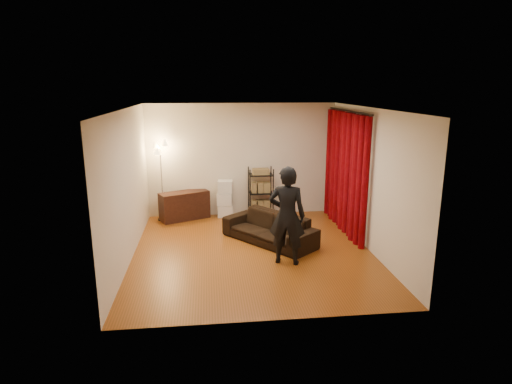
{
  "coord_description": "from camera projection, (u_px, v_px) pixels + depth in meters",
  "views": [
    {
      "loc": [
        -0.81,
        -7.65,
        3.1
      ],
      "look_at": [
        0.1,
        0.3,
        1.1
      ],
      "focal_mm": 30.0,
      "sensor_mm": 36.0,
      "label": 1
    }
  ],
  "objects": [
    {
      "name": "wall_front",
      "position": [
        273.0,
        226.0,
        5.47
      ],
      "size": [
        5.0,
        0.0,
        5.0
      ],
      "primitive_type": "plane",
      "rotation": [
        -1.57,
        0.0,
        0.0
      ],
      "color": "beige",
      "rests_on": "ground"
    },
    {
      "name": "media_cabinet",
      "position": [
        185.0,
        206.0,
        10.12
      ],
      "size": [
        1.22,
        0.87,
        0.67
      ],
      "primitive_type": "cube",
      "rotation": [
        0.0,
        0.0,
        0.43
      ],
      "color": "black",
      "rests_on": "ground"
    },
    {
      "name": "floor_lamp",
      "position": [
        162.0,
        181.0,
        9.92
      ],
      "size": [
        0.36,
        0.36,
        1.86
      ],
      "primitive_type": null,
      "rotation": [
        0.0,
        0.0,
        0.08
      ],
      "color": "silver",
      "rests_on": "ground"
    },
    {
      "name": "sofa",
      "position": [
        269.0,
        228.0,
        8.64
      ],
      "size": [
        1.87,
        2.03,
        0.58
      ],
      "primitive_type": "imported",
      "rotation": [
        0.0,
        0.0,
        -0.88
      ],
      "color": "black",
      "rests_on": "ground"
    },
    {
      "name": "wall_right",
      "position": [
        370.0,
        180.0,
        8.13
      ],
      "size": [
        0.0,
        5.0,
        5.0
      ],
      "primitive_type": "plane",
      "rotation": [
        1.57,
        0.0,
        -1.57
      ],
      "color": "beige",
      "rests_on": "ground"
    },
    {
      "name": "wall_left",
      "position": [
        127.0,
        186.0,
        7.64
      ],
      "size": [
        0.0,
        5.0,
        5.0
      ],
      "primitive_type": "plane",
      "rotation": [
        1.57,
        0.0,
        1.57
      ],
      "color": "beige",
      "rests_on": "ground"
    },
    {
      "name": "curtain_rod",
      "position": [
        349.0,
        111.0,
        8.91
      ],
      "size": [
        0.04,
        2.65,
        0.04
      ],
      "primitive_type": "cylinder",
      "rotation": [
        1.57,
        0.0,
        0.0
      ],
      "color": "black",
      "rests_on": "wall_right"
    },
    {
      "name": "wire_shelf",
      "position": [
        261.0,
        193.0,
        10.23
      ],
      "size": [
        0.62,
        0.49,
        1.21
      ],
      "primitive_type": null,
      "rotation": [
        0.0,
        0.0,
        -0.21
      ],
      "color": "black",
      "rests_on": "ground"
    },
    {
      "name": "storage_boxes",
      "position": [
        225.0,
        199.0,
        10.28
      ],
      "size": [
        0.39,
        0.32,
        0.9
      ],
      "primitive_type": null,
      "rotation": [
        0.0,
        0.0,
        -0.09
      ],
      "color": "beige",
      "rests_on": "ground"
    },
    {
      "name": "curtain",
      "position": [
        345.0,
        172.0,
        9.22
      ],
      "size": [
        0.22,
        2.65,
        2.55
      ],
      "primitive_type": null,
      "color": "#65030B",
      "rests_on": "ground"
    },
    {
      "name": "person",
      "position": [
        287.0,
        216.0,
        7.48
      ],
      "size": [
        0.74,
        0.6,
        1.77
      ],
      "primitive_type": "imported",
      "rotation": [
        0.0,
        0.0,
        2.83
      ],
      "color": "black",
      "rests_on": "ground"
    },
    {
      "name": "floor",
      "position": [
        253.0,
        251.0,
        8.21
      ],
      "size": [
        5.0,
        5.0,
        0.0
      ],
      "primitive_type": "plane",
      "color": "brown",
      "rests_on": "ground"
    },
    {
      "name": "ceiling",
      "position": [
        252.0,
        109.0,
        7.56
      ],
      "size": [
        5.0,
        5.0,
        0.0
      ],
      "primitive_type": "plane",
      "rotation": [
        3.14,
        0.0,
        0.0
      ],
      "color": "white",
      "rests_on": "ground"
    },
    {
      "name": "wall_back",
      "position": [
        242.0,
        160.0,
        10.29
      ],
      "size": [
        5.0,
        0.0,
        5.0
      ],
      "primitive_type": "plane",
      "rotation": [
        1.57,
        0.0,
        0.0
      ],
      "color": "beige",
      "rests_on": "ground"
    }
  ]
}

